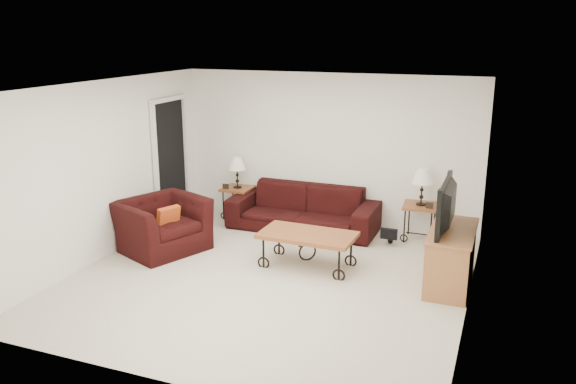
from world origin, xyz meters
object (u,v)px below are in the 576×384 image
(lamp_right, at_px, (422,187))
(tv_stand, at_px, (451,257))
(sofa, at_px, (303,209))
(lamp_left, at_px, (237,172))
(backpack, at_px, (391,228))
(television, at_px, (453,205))
(side_table_left, at_px, (238,202))
(side_table_right, at_px, (420,222))
(armchair, at_px, (162,225))
(coffee_table, at_px, (307,250))

(lamp_right, distance_m, tv_stand, 1.72)
(sofa, relative_size, tv_stand, 1.95)
(lamp_left, distance_m, backpack, 2.81)
(lamp_left, distance_m, television, 4.03)
(tv_stand, height_order, backpack, tv_stand)
(lamp_left, xyz_separation_m, television, (3.72, -1.53, 0.25))
(television, bearing_deg, lamp_right, -158.40)
(side_table_left, height_order, backpack, side_table_left)
(side_table_right, distance_m, armchair, 3.92)
(lamp_right, relative_size, backpack, 1.14)
(tv_stand, bearing_deg, lamp_right, 112.25)
(side_table_right, relative_size, coffee_table, 0.44)
(lamp_right, height_order, tv_stand, lamp_right)
(coffee_table, relative_size, television, 1.17)
(side_table_right, xyz_separation_m, television, (0.61, -1.53, 0.77))
(backpack, bearing_deg, side_table_right, 25.15)
(tv_stand, distance_m, television, 0.69)
(armchair, bearing_deg, tv_stand, -63.39)
(sofa, distance_m, side_table_right, 1.86)
(coffee_table, height_order, armchair, armchair)
(side_table_left, bearing_deg, lamp_right, -0.00)
(tv_stand, relative_size, backpack, 2.48)
(side_table_left, bearing_deg, armchair, -101.36)
(television, bearing_deg, side_table_right, -158.40)
(sofa, relative_size, lamp_right, 4.23)
(lamp_right, bearing_deg, side_table_left, 180.00)
(television, distance_m, backpack, 1.75)
(armchair, bearing_deg, backpack, -41.87)
(television, xyz_separation_m, backpack, (-0.98, 1.19, -0.81))
(lamp_right, xyz_separation_m, coffee_table, (-1.27, -1.63, -0.61))
(tv_stand, bearing_deg, coffee_table, -176.98)
(sofa, distance_m, television, 2.89)
(sofa, bearing_deg, armchair, -135.11)
(sofa, height_order, armchair, armchair)
(coffee_table, bearing_deg, lamp_left, 138.61)
(lamp_left, height_order, armchair, lamp_left)
(armchair, relative_size, backpack, 2.37)
(side_table_left, xyz_separation_m, television, (3.72, -1.53, 0.79))
(tv_stand, bearing_deg, television, 180.00)
(side_table_right, bearing_deg, armchair, -152.63)
(side_table_left, bearing_deg, side_table_right, -0.00)
(armchair, distance_m, backpack, 3.43)
(coffee_table, height_order, tv_stand, tv_stand)
(side_table_right, xyz_separation_m, armchair, (-3.48, -1.80, 0.10))
(side_table_right, height_order, armchair, armchair)
(lamp_right, height_order, coffee_table, lamp_right)
(sofa, relative_size, backpack, 4.84)
(tv_stand, distance_m, backpack, 1.56)
(coffee_table, xyz_separation_m, backpack, (0.89, 1.29, 0.01))
(lamp_left, height_order, television, television)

